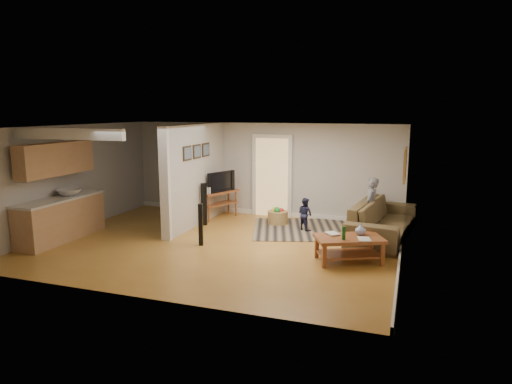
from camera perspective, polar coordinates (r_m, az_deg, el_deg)
ground at (r=9.90m, az=-4.71°, el=-6.50°), size 7.50×7.50×0.00m
room_shell at (r=10.43m, az=-9.25°, el=2.46°), size 7.54×6.02×2.52m
area_rug at (r=11.13m, az=7.35°, el=-4.62°), size 3.43×2.91×0.01m
sofa at (r=10.73m, az=15.51°, el=-5.52°), size 1.46×2.93×0.82m
coffee_table at (r=8.84m, az=11.64°, el=-6.16°), size 1.43×1.18×0.73m
tv_console at (r=12.06m, az=-4.67°, el=-0.23°), size 0.85×1.23×0.99m
speaker_left at (r=9.73m, az=-6.93°, el=-4.07°), size 0.11×0.11×0.90m
speaker_right at (r=11.41m, az=-6.53°, el=-1.52°), size 0.14×0.14×1.06m
toy_basket at (r=11.52m, az=2.73°, el=-3.10°), size 0.51×0.51×0.46m
child at (r=10.92m, az=13.99°, el=-5.17°), size 0.36×0.51×1.33m
toddler at (r=11.03m, az=6.10°, el=-4.76°), size 0.48×0.46×0.79m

